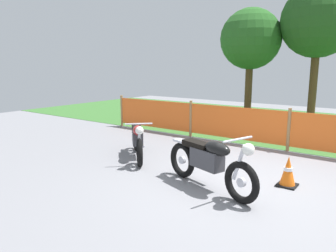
# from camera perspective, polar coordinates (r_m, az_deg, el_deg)

# --- Properties ---
(ground) EXTENTS (24.00, 24.00, 0.02)m
(ground) POSITION_cam_1_polar(r_m,az_deg,el_deg) (5.86, 12.89, -10.04)
(ground) COLOR gray
(grass_verge) EXTENTS (24.00, 7.45, 0.01)m
(grass_verge) POSITION_cam_1_polar(r_m,az_deg,el_deg) (11.87, 25.45, -0.22)
(grass_verge) COLOR #386B2D
(grass_verge) RESTS_ON ground
(barrier_fence) EXTENTS (11.16, 0.08, 1.05)m
(barrier_fence) POSITION_cam_1_polar(r_m,az_deg,el_deg) (8.20, 20.67, -0.53)
(barrier_fence) COLOR #997547
(barrier_fence) RESTS_ON ground
(tree_leftmost) EXTENTS (2.34, 2.34, 4.22)m
(tree_leftmost) POSITION_cam_1_polar(r_m,az_deg,el_deg) (13.24, 14.48, 14.65)
(tree_leftmost) COLOR brown
(tree_leftmost) RESTS_ON ground
(tree_near_left) EXTENTS (2.61, 2.61, 4.91)m
(tree_near_left) POSITION_cam_1_polar(r_m,az_deg,el_deg) (13.07, 25.16, 16.50)
(tree_near_left) COLOR brown
(tree_near_left) RESTS_ON ground
(motorcycle_lead) EXTENTS (2.01, 0.86, 0.98)m
(motorcycle_lead) POSITION_cam_1_polar(r_m,az_deg,el_deg) (5.38, 7.38, -6.28)
(motorcycle_lead) COLOR black
(motorcycle_lead) RESTS_ON ground
(motorcycle_trailing) EXTENTS (1.40, 1.40, 0.89)m
(motorcycle_trailing) POSITION_cam_1_polar(r_m,az_deg,el_deg) (7.15, -5.41, -2.34)
(motorcycle_trailing) COLOR black
(motorcycle_trailing) RESTS_ON ground
(traffic_cone) EXTENTS (0.32, 0.32, 0.53)m
(traffic_cone) POSITION_cam_1_polar(r_m,az_deg,el_deg) (5.90, 20.55, -7.57)
(traffic_cone) COLOR black
(traffic_cone) RESTS_ON ground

